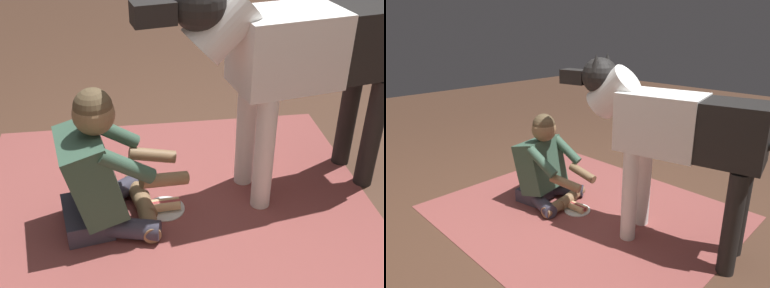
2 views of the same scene
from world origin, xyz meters
The scene contains 5 objects.
ground_plane centered at (0.00, 0.00, 0.00)m, with size 13.28×13.28×0.00m, color #4D3123.
area_rug centered at (0.07, 0.07, 0.00)m, with size 2.28×1.98×0.01m, color brown.
person_sitting_on_floor centered at (0.45, 0.16, 0.33)m, with size 0.71×0.57×0.81m.
large_dog centered at (-0.61, -0.04, 0.85)m, with size 1.64×0.51×1.32m.
hot_dog_on_plate centered at (0.12, 0.10, 0.03)m, with size 0.22×0.22×0.06m.
Camera 1 is at (0.27, 2.37, 1.82)m, focal length 47.36 mm.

